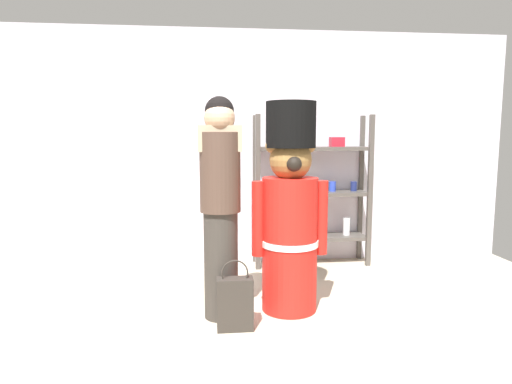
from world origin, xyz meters
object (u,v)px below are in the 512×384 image
Objects in this scene: teddy_bear_guard at (290,214)px; person_shopper at (220,201)px; merchandise_shelf at (311,190)px; shopping_bag at (235,303)px.

person_shopper is (-0.57, -0.09, 0.12)m from teddy_bear_guard.
merchandise_shelf is 2.00m from shopping_bag.
teddy_bear_guard is at bearing -110.20° from merchandise_shelf.
merchandise_shelf is at bearing 69.80° from teddy_bear_guard.
person_shopper reaches higher than teddy_bear_guard.
person_shopper is at bearing -126.97° from merchandise_shelf.
shopping_bag is (-0.95, -1.64, -0.63)m from merchandise_shelf.
shopping_bag is at bearing -120.05° from merchandise_shelf.
teddy_bear_guard is 0.98× the size of person_shopper.
person_shopper is at bearing 110.28° from shopping_bag.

